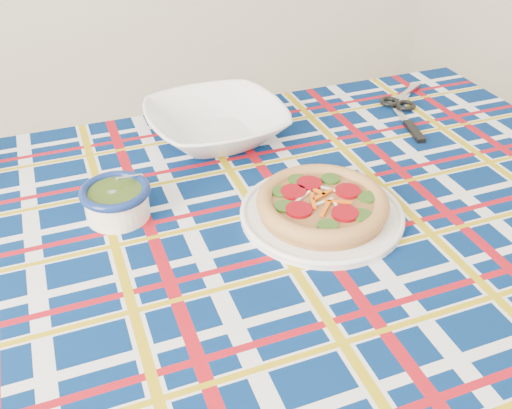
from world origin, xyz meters
name	(u,v)px	position (x,y,z in m)	size (l,w,h in m)	color
dining_table	(233,269)	(-0.04, 0.05, 0.69)	(1.70, 1.14, 0.76)	brown
tablecloth	(233,258)	(-0.04, 0.05, 0.71)	(1.66, 1.05, 0.11)	#041E4F
main_focaccia_plate	(322,204)	(0.13, 0.03, 0.80)	(0.30, 0.30, 0.06)	#976335
pesto_bowl	(116,199)	(-0.20, 0.19, 0.80)	(0.13, 0.13, 0.07)	#24380F
serving_bowl	(216,123)	(0.07, 0.38, 0.80)	(0.30, 0.30, 0.07)	white
table_knife	(398,111)	(0.52, 0.32, 0.77)	(0.24, 0.02, 0.01)	silver
kitchen_scissors	(408,92)	(0.61, 0.39, 0.78)	(0.20, 0.10, 0.02)	silver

